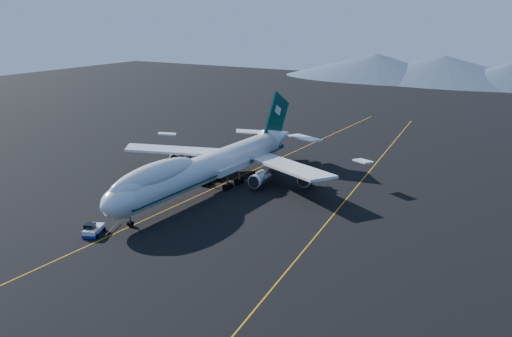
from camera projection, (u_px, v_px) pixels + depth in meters
The scene contains 5 objects.
ground at pixel (209, 190), 132.99m from camera, with size 500.00×500.00×0.00m, color black.
taxiway_line_main at pixel (209, 190), 132.99m from camera, with size 0.25×220.00×0.01m, color #C4800B.
taxiway_line_side at pixel (346, 200), 126.46m from camera, with size 0.25×200.00×0.01m, color #C4800B.
boeing_747 at pixel (209, 166), 131.44m from camera, with size 59.62×72.43×19.37m.
pushback_tug at pixel (94, 231), 106.87m from camera, with size 4.42×5.77×2.25m.
Camera 1 is at (74.23, -103.18, 40.93)m, focal length 40.00 mm.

